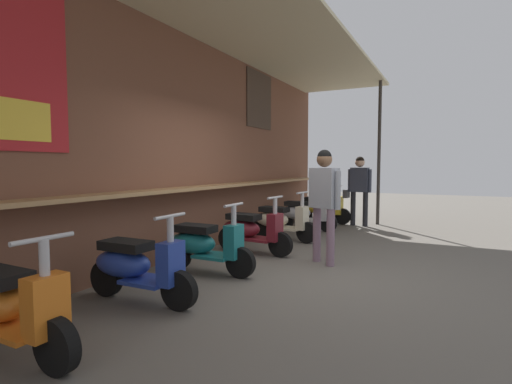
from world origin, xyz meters
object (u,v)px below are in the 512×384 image
scooter_cream (279,220)px  shopper_with_handbag (359,184)px  scooter_orange (6,306)px  scooter_maroon (250,230)px  scooter_teal (203,244)px  scooter_yellow (320,208)px  scooter_blue (135,266)px  shopper_browsing (324,194)px  scooter_silver (303,213)px

scooter_cream → shopper_with_handbag: (2.55, -0.97, 0.63)m
scooter_orange → scooter_maroon: (3.96, -0.00, 0.00)m
scooter_orange → scooter_teal: size_ratio=1.00×
scooter_cream → scooter_yellow: bearing=94.1°
scooter_blue → shopper_browsing: (2.49, -1.31, 0.66)m
scooter_teal → scooter_maroon: (1.36, -0.00, 0.00)m
scooter_teal → scooter_silver: size_ratio=1.00×
scooter_maroon → shopper_with_handbag: (3.79, -0.97, 0.63)m
scooter_cream → shopper_with_handbag: size_ratio=0.84×
scooter_maroon → scooter_yellow: size_ratio=1.00×
scooter_silver → scooter_yellow: 1.29m
scooter_maroon → scooter_yellow: 3.82m
shopper_browsing → scooter_maroon: bearing=105.8°
scooter_maroon → scooter_silver: (2.54, 0.00, 0.00)m
shopper_with_handbag → scooter_cream: bearing=-16.1°
scooter_blue → shopper_with_handbag: (6.41, -0.97, 0.63)m
scooter_blue → scooter_yellow: 6.44m
scooter_orange → scooter_cream: size_ratio=1.00×
scooter_yellow → shopper_browsing: size_ratio=0.83×
scooter_orange → shopper_with_handbag: bearing=83.4°
scooter_blue → scooter_yellow: bearing=88.9°
scooter_orange → scooter_silver: 6.50m
scooter_yellow → scooter_maroon: bearing=-87.7°
scooter_blue → scooter_cream: bearing=88.9°
scooter_maroon → shopper_with_handbag: bearing=80.0°
scooter_orange → scooter_cream: (5.20, -0.00, 0.00)m
shopper_browsing → scooter_teal: bearing=154.5°
scooter_cream → shopper_browsing: shopper_browsing is taller
scooter_orange → scooter_teal: same height
scooter_cream → scooter_yellow: 2.58m
scooter_blue → shopper_with_handbag: bearing=80.3°
shopper_with_handbag → scooter_teal: bearing=-5.9°
shopper_browsing → scooter_yellow: bearing=39.7°
scooter_cream → scooter_silver: size_ratio=1.00×
scooter_silver → scooter_yellow: (1.29, 0.00, 0.00)m
scooter_orange → scooter_teal: (2.60, -0.00, 0.00)m
scooter_silver → shopper_with_handbag: size_ratio=0.84×
scooter_maroon → scooter_cream: size_ratio=1.00×
scooter_blue → scooter_orange: bearing=-91.1°
scooter_orange → scooter_yellow: 7.78m
scooter_maroon → scooter_yellow: (3.82, 0.00, 0.00)m
scooter_blue → scooter_yellow: size_ratio=1.00×
scooter_teal → shopper_with_handbag: bearing=78.2°
scooter_teal → shopper_browsing: bearing=42.1°
scooter_teal → scooter_yellow: (5.18, -0.00, 0.00)m
scooter_maroon → scooter_silver: size_ratio=1.00×
shopper_with_handbag → scooter_orange: bearing=-2.4°
scooter_teal → shopper_browsing: size_ratio=0.83×
scooter_blue → scooter_maroon: same height
scooter_orange → shopper_browsing: shopper_browsing is taller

